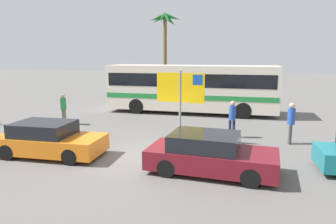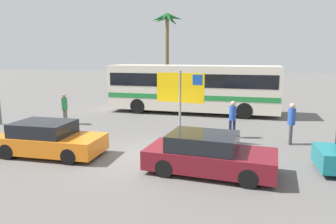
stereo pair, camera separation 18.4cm
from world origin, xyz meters
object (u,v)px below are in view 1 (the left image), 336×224
at_px(ferry_sign, 181,91).
at_px(pedestrian_crossing_lot, 232,116).
at_px(bus_front_coach, 191,86).
at_px(pedestrian_by_bus, 291,120).
at_px(car_maroon, 210,154).
at_px(pedestrian_near_sign, 63,107).
at_px(car_orange, 49,140).

xyz_separation_m(ferry_sign, pedestrian_crossing_lot, (2.18, 1.31, -1.29)).
bearing_deg(pedestrian_crossing_lot, bus_front_coach, 31.64).
height_order(ferry_sign, pedestrian_by_bus, ferry_sign).
height_order(car_maroon, pedestrian_by_bus, pedestrian_by_bus).
xyz_separation_m(pedestrian_crossing_lot, pedestrian_near_sign, (-9.33, 0.62, -0.02)).
bearing_deg(pedestrian_by_bus, ferry_sign, -154.92).
height_order(pedestrian_crossing_lot, pedestrian_near_sign, pedestrian_crossing_lot).
bearing_deg(car_orange, car_maroon, -4.35).
bearing_deg(pedestrian_crossing_lot, ferry_sign, 125.75).
relative_size(bus_front_coach, pedestrian_by_bus, 6.09).
xyz_separation_m(bus_front_coach, pedestrian_by_bus, (5.55, -6.40, -0.70)).
xyz_separation_m(ferry_sign, car_maroon, (1.70, -3.44, -1.69)).
distance_m(car_orange, pedestrian_by_bus, 10.14).
xyz_separation_m(ferry_sign, pedestrian_near_sign, (-7.14, 1.94, -1.31)).
height_order(bus_front_coach, car_orange, bus_front_coach).
xyz_separation_m(pedestrian_by_bus, pedestrian_near_sign, (-11.87, 1.09, -0.07)).
height_order(ferry_sign, car_orange, ferry_sign).
relative_size(bus_front_coach, car_orange, 2.66).
bearing_deg(pedestrian_near_sign, car_orange, -133.24).
height_order(ferry_sign, pedestrian_crossing_lot, ferry_sign).
bearing_deg(pedestrian_by_bus, bus_front_coach, 145.90).
bearing_deg(bus_front_coach, pedestrian_near_sign, -139.94).
bearing_deg(ferry_sign, pedestrian_by_bus, 17.61).
xyz_separation_m(bus_front_coach, pedestrian_crossing_lot, (3.01, -5.93, -0.75)).
height_order(car_orange, pedestrian_crossing_lot, pedestrian_crossing_lot).
bearing_deg(pedestrian_near_sign, ferry_sign, -85.09).
bearing_deg(ferry_sign, bus_front_coach, 104.03).
distance_m(bus_front_coach, pedestrian_by_bus, 8.50).
xyz_separation_m(bus_front_coach, pedestrian_near_sign, (-6.31, -5.31, -0.77)).
height_order(bus_front_coach, ferry_sign, ferry_sign).
relative_size(car_orange, pedestrian_crossing_lot, 2.39).
height_order(bus_front_coach, car_maroon, bus_front_coach).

